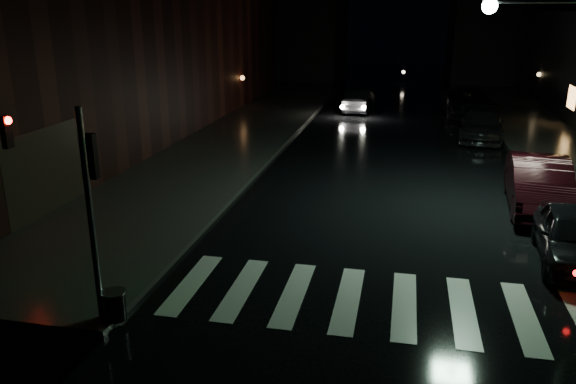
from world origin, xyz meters
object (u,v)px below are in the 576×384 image
Objects in this scene: parked_car_d at (468,102)px; oncoming_car at (359,101)px; parked_car_a at (573,236)px; parked_car_b at (539,184)px; parked_car_c at (482,125)px.

oncoming_car is at bearing 174.17° from parked_car_d.
parked_car_b is (0.00, 4.04, 0.13)m from parked_car_a.
parked_car_a is 0.82× the size of parked_car_c.
parked_car_b is 10.37m from parked_car_c.
parked_car_c is at bearing 97.37° from parked_car_a.
parked_car_c is (-0.54, 10.35, -0.11)m from parked_car_b.
parked_car_b reaches higher than parked_car_a.
parked_car_c is at bearing -93.13° from parked_car_d.
parked_car_d reaches higher than parked_car_a.
parked_car_d is (-0.60, 20.89, 0.14)m from parked_car_a.
parked_car_a is 4.04m from parked_car_b.
oncoming_car is (-7.10, 17.10, -0.13)m from parked_car_b.
parked_car_c is 1.17× the size of oncoming_car.
parked_car_d is at bearing 97.70° from parked_car_c.
parked_car_b is 0.83× the size of parked_car_d.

